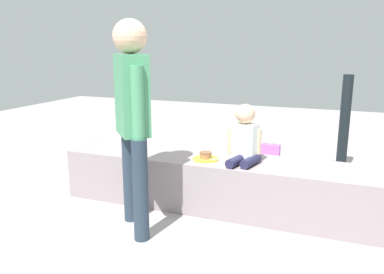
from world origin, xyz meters
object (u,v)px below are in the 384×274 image
at_px(cake_box_white, 198,164).
at_px(handbag_brown_canvas, 331,179).
at_px(party_cup_red, 186,154).
at_px(water_bottle_far_side, 266,178).
at_px(water_bottle_near_gift, 242,169).
at_px(handbag_black_leather, 144,165).
at_px(adult_standing, 132,108).
at_px(gift_bag, 269,155).
at_px(cake_plate, 206,157).
at_px(child_seated, 244,137).

distance_m(cake_box_white, handbag_brown_canvas, 1.44).
bearing_deg(party_cup_red, cake_box_white, -53.13).
bearing_deg(cake_box_white, water_bottle_far_side, -18.37).
bearing_deg(water_bottle_far_side, water_bottle_near_gift, 146.39).
bearing_deg(cake_box_white, handbag_brown_canvas, -3.51).
relative_size(cake_box_white, handbag_black_leather, 0.92).
bearing_deg(adult_standing, party_cup_red, 101.01).
bearing_deg(water_bottle_near_gift, handbag_brown_canvas, -0.76).
bearing_deg(gift_bag, water_bottle_near_gift, -112.89).
height_order(cake_plate, gift_bag, cake_plate).
height_order(gift_bag, handbag_black_leather, gift_bag).
bearing_deg(handbag_brown_canvas, cake_box_white, 176.49).
relative_size(child_seated, handbag_black_leather, 1.62).
relative_size(adult_standing, cake_plate, 7.00).
bearing_deg(handbag_brown_canvas, party_cup_red, 163.73).
relative_size(party_cup_red, cake_box_white, 0.37).
relative_size(water_bottle_near_gift, cake_box_white, 0.77).
xyz_separation_m(adult_standing, handbag_black_leather, (-0.56, 1.19, -0.84)).
bearing_deg(adult_standing, water_bottle_near_gift, 72.37).
xyz_separation_m(water_bottle_near_gift, water_bottle_far_side, (0.30, -0.20, 0.01)).
height_order(cake_plate, handbag_brown_canvas, cake_plate).
distance_m(child_seated, handbag_brown_canvas, 1.23).
distance_m(water_bottle_near_gift, water_bottle_far_side, 0.36).
bearing_deg(adult_standing, cake_box_white, 92.41).
xyz_separation_m(party_cup_red, cake_box_white, (0.32, -0.42, 0.02)).
bearing_deg(handbag_brown_canvas, adult_standing, -133.30).
bearing_deg(adult_standing, cake_plate, 56.74).
distance_m(child_seated, water_bottle_near_gift, 1.06).
bearing_deg(water_bottle_near_gift, child_seated, -75.59).
height_order(cake_plate, water_bottle_near_gift, cake_plate).
xyz_separation_m(child_seated, cake_box_white, (-0.75, 0.94, -0.59)).
bearing_deg(cake_plate, party_cup_red, 118.13).
distance_m(water_bottle_far_side, party_cup_red, 1.35).
height_order(gift_bag, cake_box_white, gift_bag).
relative_size(gift_bag, handbag_black_leather, 1.08).
relative_size(adult_standing, water_bottle_near_gift, 7.48).
relative_size(cake_plate, handbag_black_leather, 0.75).
bearing_deg(handbag_black_leather, handbag_brown_canvas, 7.93).
height_order(water_bottle_near_gift, cake_box_white, water_bottle_near_gift).
xyz_separation_m(adult_standing, water_bottle_far_side, (0.77, 1.27, -0.85)).
bearing_deg(water_bottle_near_gift, cake_box_white, 171.84).
height_order(child_seated, cake_plate, child_seated).
bearing_deg(adult_standing, child_seated, 41.23).
relative_size(cake_plate, party_cup_red, 2.22).
bearing_deg(cake_plate, handbag_black_leather, 146.19).
bearing_deg(cake_box_white, child_seated, -51.30).
bearing_deg(handbag_black_leather, gift_bag, 31.90).
height_order(adult_standing, water_bottle_near_gift, adult_standing).
bearing_deg(gift_bag, child_seated, -89.31).
xyz_separation_m(adult_standing, party_cup_red, (-0.38, 1.97, -0.90)).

